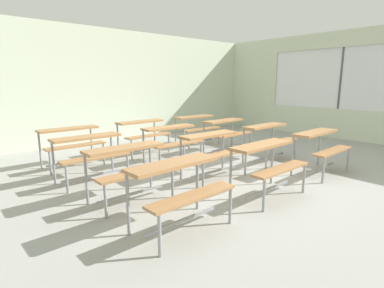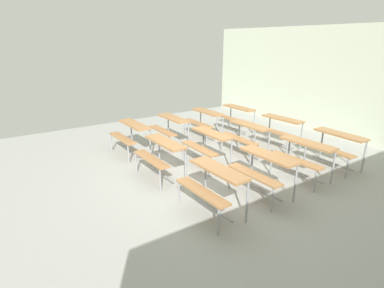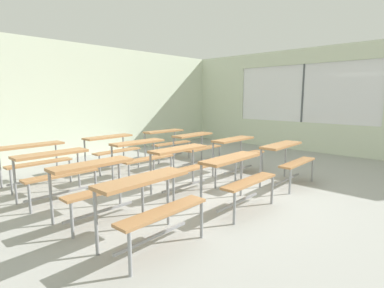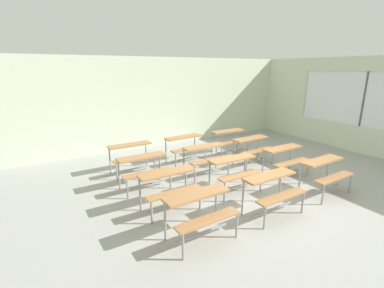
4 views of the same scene
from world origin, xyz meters
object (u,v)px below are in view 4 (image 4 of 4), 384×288
object	(u,v)px
desk_bench_r3c0	(131,152)
desk_bench_r3c2	(230,137)
desk_bench_r2c1	(206,153)
desk_bench_r0c0	(201,206)
desk_bench_r1c1	(235,167)
desk_bench_r0c1	(273,186)
desk_bench_r3c1	(185,143)
desk_bench_r2c0	(144,165)
desk_bench_r0c2	(326,169)
desk_bench_r1c0	(169,182)
desk_bench_r2c2	(253,145)
desk_bench_r1c2	(286,155)

from	to	relation	value
desk_bench_r3c0	desk_bench_r3c2	world-z (taller)	same
desk_bench_r3c2	desk_bench_r2c1	bearing A→B (deg)	-144.16
desk_bench_r0c0	desk_bench_r2c1	size ratio (longest dim) A/B	1.01
desk_bench_r0c0	desk_bench_r2c1	distance (m)	2.72
desk_bench_r1c1	desk_bench_r0c1	bearing A→B (deg)	-90.80
desk_bench_r2c1	desk_bench_r1c1	bearing A→B (deg)	-88.47
desk_bench_r3c1	desk_bench_r1c1	bearing A→B (deg)	-93.06
desk_bench_r2c0	desk_bench_r2c1	size ratio (longest dim) A/B	1.00
desk_bench_r0c2	desk_bench_r2c1	bearing A→B (deg)	124.39
desk_bench_r1c0	desk_bench_r3c0	bearing A→B (deg)	89.27
desk_bench_r2c0	desk_bench_r2c2	distance (m)	3.24
desk_bench_r1c0	desk_bench_r2c2	distance (m)	3.37
desk_bench_r0c1	desk_bench_r0c0	bearing A→B (deg)	177.55
desk_bench_r1c1	desk_bench_r1c2	bearing A→B (deg)	0.68
desk_bench_r0c0	desk_bench_r2c1	xyz separation A→B (m)	(1.56, 2.22, 0.00)
desk_bench_r0c0	desk_bench_r1c2	xyz separation A→B (m)	(3.18, 1.09, 0.00)
desk_bench_r1c1	desk_bench_r3c0	xyz separation A→B (m)	(-1.59, 2.23, 0.00)
desk_bench_r0c0	desk_bench_r1c2	world-z (taller)	same
desk_bench_r1c1	desk_bench_r2c2	world-z (taller)	same
desk_bench_r2c0	desk_bench_r3c2	bearing A→B (deg)	17.02
desk_bench_r0c2	desk_bench_r2c2	size ratio (longest dim) A/B	0.99
desk_bench_r2c2	desk_bench_r3c0	distance (m)	3.34
desk_bench_r0c1	desk_bench_r3c1	xyz separation A→B (m)	(0.03, 3.37, 0.00)
desk_bench_r0c1	desk_bench_r1c2	distance (m)	1.98
desk_bench_r1c0	desk_bench_r3c1	size ratio (longest dim) A/B	0.98
desk_bench_r0c2	desk_bench_r0c1	bearing A→B (deg)	179.69
desk_bench_r0c2	desk_bench_r3c2	bearing A→B (deg)	88.50
desk_bench_r0c2	desk_bench_r1c1	size ratio (longest dim) A/B	1.01
desk_bench_r1c1	desk_bench_r0c0	bearing A→B (deg)	-144.93
desk_bench_r2c2	desk_bench_r3c0	size ratio (longest dim) A/B	1.01
desk_bench_r0c2	desk_bench_r1c0	distance (m)	3.37
desk_bench_r1c0	desk_bench_r1c1	distance (m)	1.60
desk_bench_r0c1	desk_bench_r2c0	xyz separation A→B (m)	(-1.65, 2.25, 0.00)
desk_bench_r1c1	desk_bench_r2c2	bearing A→B (deg)	36.56
desk_bench_r0c0	desk_bench_r2c2	distance (m)	3.85
desk_bench_r0c0	desk_bench_r2c2	xyz separation A→B (m)	(3.15, 2.23, 0.00)
desk_bench_r3c0	desk_bench_r1c1	bearing A→B (deg)	-55.85
desk_bench_r0c0	desk_bench_r3c0	xyz separation A→B (m)	(-0.01, 3.32, 0.00)
desk_bench_r1c1	desk_bench_r1c2	world-z (taller)	same
desk_bench_r0c0	desk_bench_r1c0	size ratio (longest dim) A/B	1.01
desk_bench_r0c0	desk_bench_r1c1	world-z (taller)	same
desk_bench_r0c0	desk_bench_r1c1	size ratio (longest dim) A/B	1.01
desk_bench_r1c0	desk_bench_r2c2	world-z (taller)	same
desk_bench_r0c2	desk_bench_r3c1	xyz separation A→B (m)	(-1.59, 3.33, 0.00)
desk_bench_r0c0	desk_bench_r1c0	xyz separation A→B (m)	(-0.02, 1.08, 0.00)
desk_bench_r1c0	desk_bench_r1c1	bearing A→B (deg)	-0.04
desk_bench_r1c2	desk_bench_r0c1	bearing A→B (deg)	-146.08
desk_bench_r0c2	desk_bench_r1c0	bearing A→B (deg)	159.80
desk_bench_r0c1	desk_bench_r1c0	size ratio (longest dim) A/B	1.01
desk_bench_r0c0	desk_bench_r2c0	world-z (taller)	same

